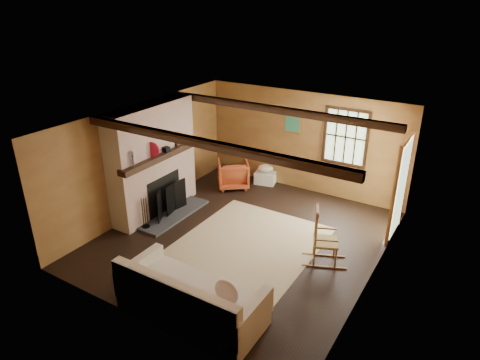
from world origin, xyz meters
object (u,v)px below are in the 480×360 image
Objects in this scene: fireplace at (154,164)px; rocking_chair at (323,240)px; sofa at (190,301)px; laundry_basket at (265,178)px; armchair at (233,174)px.

fireplace is 3.90m from rocking_chair.
laundry_basket is (-1.40, 4.90, -0.17)m from sofa.
laundry_basket is at bearing -171.85° from armchair.
fireplace is 3.03m from laundry_basket.
armchair is at bearing 68.94° from fireplace.
armchair is (-3.09, 1.89, -0.12)m from rocking_chair.
rocking_chair reaches higher than armchair.
fireplace reaches higher than rocking_chair.
fireplace is 1.09× the size of sofa.
rocking_chair is 3.62m from armchair.
rocking_chair is (3.84, 0.06, -0.65)m from fireplace.
sofa is (-1.11, -2.41, -0.14)m from rocking_chair.
armchair reaches higher than laundry_basket.
fireplace is 3.21× the size of armchair.
laundry_basket is (1.33, 2.55, -0.95)m from fireplace.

